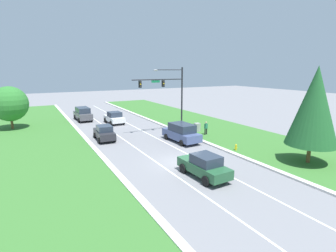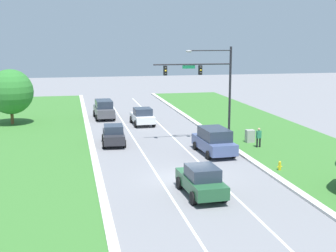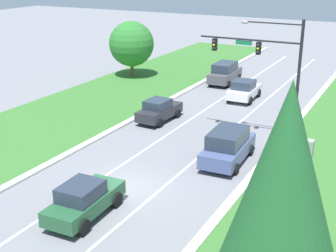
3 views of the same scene
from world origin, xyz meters
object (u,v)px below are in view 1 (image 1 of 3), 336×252
Objects in this scene: white_sedan at (114,118)px; conifer_near_right_tree at (314,106)px; traffic_signal_mast at (169,90)px; pedestrian at (206,128)px; graphite_suv at (83,114)px; forest_sedan at (204,166)px; utility_cabinet at (197,128)px; fire_hydrant at (236,148)px; charcoal_sedan at (104,133)px; slate_blue_suv at (181,132)px; oak_near_left_tree at (10,104)px.

conifer_near_right_tree is at bearing -70.50° from white_sedan.
pedestrian is (3.23, -3.54, -4.47)m from traffic_signal_mast.
forest_sedan is at bearing -84.33° from graphite_suv.
conifer_near_right_tree is at bearing -82.39° from utility_cabinet.
fire_hydrant is at bearing -72.87° from white_sedan.
traffic_signal_mast is at bearing 107.96° from conifer_near_right_tree.
white_sedan reaches higher than fire_hydrant.
conifer_near_right_tree is (13.42, -15.91, 4.11)m from charcoal_sedan.
pedestrian reaches higher than fire_hydrant.
fire_hydrant is at bearing -64.96° from slate_blue_suv.
graphite_suv is (-3.64, 4.69, 0.18)m from white_sedan.
charcoal_sedan is 0.84× the size of graphite_suv.
oak_near_left_tree is (-16.86, 16.04, 2.42)m from slate_blue_suv.
conifer_near_right_tree reaches higher than traffic_signal_mast.
forest_sedan reaches higher than pedestrian.
graphite_suv is 0.88× the size of oak_near_left_tree.
charcoal_sedan is 8.81m from slate_blue_suv.
conifer_near_right_tree is (5.09, -15.71, -0.45)m from traffic_signal_mast.
oak_near_left_tree is (-21.00, 13.11, 2.88)m from utility_cabinet.
traffic_signal_mast is 6.55m from pedestrian.
pedestrian is 0.20× the size of conifer_near_right_tree.
traffic_signal_mast reaches higher than charcoal_sedan.
utility_cabinet is at bearing -54.68° from graphite_suv.
oak_near_left_tree is at bearing 132.52° from fire_hydrant.
oak_near_left_tree is at bearing -170.37° from graphite_suv.
slate_blue_suv is 4.28m from pedestrian.
white_sedan is 1.02× the size of charcoal_sedan.
oak_near_left_tree is (-21.01, 14.99, 2.52)m from pedestrian.
graphite_suv reaches higher than charcoal_sedan.
white_sedan is at bearing 111.51° from conifer_near_right_tree.
slate_blue_suv is at bearing 118.41° from conifer_near_right_tree.
conifer_near_right_tree reaches higher than graphite_suv.
charcoal_sedan is at bearing 102.35° from forest_sedan.
charcoal_sedan is 3.70× the size of utility_cabinet.
white_sedan is 0.86× the size of graphite_suv.
charcoal_sedan is 21.21m from conifer_near_right_tree.
charcoal_sedan is 12.14m from pedestrian.
charcoal_sedan is 14.54m from forest_sedan.
oak_near_left_tree reaches higher than slate_blue_suv.
charcoal_sedan is at bearing 144.30° from slate_blue_suv.
utility_cabinet is at bearing 81.93° from fire_hydrant.
graphite_suv reaches higher than white_sedan.
fire_hydrant is at bearing -98.07° from utility_cabinet.
white_sedan is 9.31m from charcoal_sedan.
conifer_near_right_tree reaches higher than white_sedan.
pedestrian is (11.39, -16.93, -0.13)m from graphite_suv.
white_sedan is at bearing -65.36° from pedestrian.
slate_blue_suv is 9.98m from forest_sedan.
white_sedan is 0.76× the size of oak_near_left_tree.
conifer_near_right_tree reaches higher than fire_hydrant.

